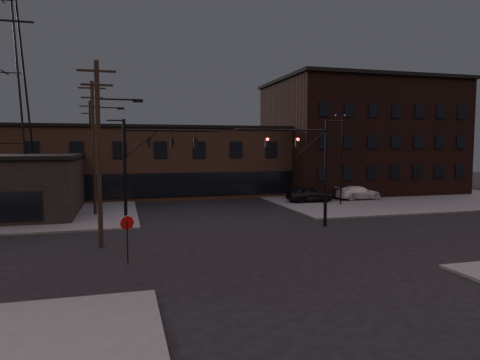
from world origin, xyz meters
The scene contains 16 objects.
ground centered at (0.00, 0.00, 0.00)m, with size 140.00×140.00×0.00m, color black.
sidewalk_ne centered at (22.00, 22.00, 0.07)m, with size 30.00×30.00×0.15m, color #474744.
building_row centered at (0.00, 28.00, 4.00)m, with size 40.00×12.00×8.00m, color brown.
building_right centered at (22.00, 26.00, 7.00)m, with size 22.00×16.00×14.00m, color black.
traffic_signal_near centered at (5.36, 4.50, 4.93)m, with size 7.12×0.24×8.00m.
traffic_signal_far centered at (-6.72, 8.00, 5.01)m, with size 7.12×0.24×8.00m.
stop_sign centered at (-8.00, -1.99, 1.84)m, with size 0.72×0.33×2.48m.
utility_pole_near centered at (-9.43, 2.00, 5.87)m, with size 3.70×0.28×11.00m.
utility_pole_mid centered at (-10.44, 14.00, 6.13)m, with size 3.70×0.28×11.50m.
utility_pole_far centered at (-11.50, 26.00, 5.78)m, with size 2.20×0.28×11.00m.
transmission_tower centered at (-18.00, 18.00, 12.50)m, with size 7.00×7.00×25.00m, color black, non-canonical shape.
lot_light_a centered at (13.00, 14.00, 5.51)m, with size 1.50×0.28×9.14m.
lot_light_b centered at (19.00, 19.00, 5.51)m, with size 1.50×0.28×9.14m.
parked_car_lot_a centered at (10.76, 16.61, 0.97)m, with size 1.94×4.81×1.64m, color black.
parked_car_lot_b centered at (16.82, 17.02, 0.89)m, with size 2.07×5.09×1.48m, color silver.
car_crossing centered at (-2.22, 26.00, 0.71)m, with size 1.51×4.32×1.42m, color black.
Camera 1 is at (-8.17, -24.52, 6.11)m, focal length 32.00 mm.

